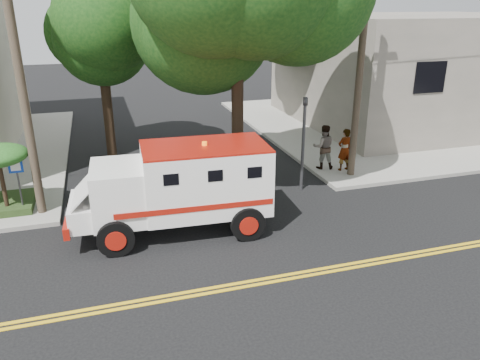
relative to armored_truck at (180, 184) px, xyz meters
name	(u,v)px	position (x,y,z in m)	size (l,w,h in m)	color
ground	(255,283)	(1.25, -3.50, -1.58)	(100.00, 100.00, 0.00)	black
sidewalk_ne	(396,123)	(14.75, 10.00, -1.51)	(17.00, 17.00, 0.15)	gray
building_right	(419,68)	(16.25, 10.50, 1.57)	(14.00, 12.00, 6.00)	slate
utility_pole_left	(21,83)	(-4.35, 2.50, 2.92)	(0.28, 0.28, 9.00)	#382D23
utility_pole_right	(360,67)	(7.55, 2.70, 2.92)	(0.28, 0.28, 9.00)	#382D23
tree_left	(107,29)	(-1.43, 8.29, 4.15)	(4.48, 4.20, 7.70)	black
tree_right	(314,15)	(10.10, 12.27, 4.51)	(4.80, 4.50, 8.20)	black
traffic_signal	(304,134)	(5.05, 2.10, 0.65)	(0.15, 0.18, 3.60)	#3F3F42
accessibility_sign	(18,178)	(-4.95, 2.67, -0.21)	(0.45, 0.10, 2.02)	#3F3F42
armored_truck	(180,184)	(0.00, 0.00, 0.00)	(6.21, 2.74, 2.78)	white
pedestrian_a	(345,150)	(7.51, 3.26, -0.53)	(0.66, 0.43, 1.80)	gray
pedestrian_b	(323,147)	(6.77, 3.73, -0.49)	(0.92, 0.71, 1.89)	gray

